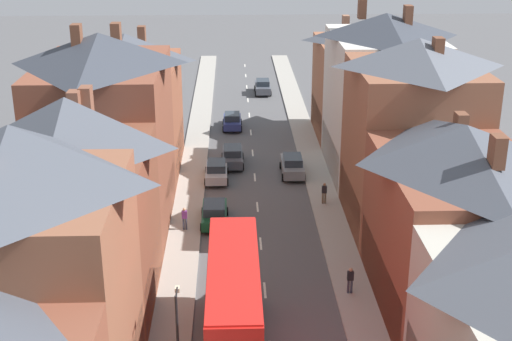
# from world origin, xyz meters

# --- Properties ---
(pavement_left) EXTENTS (2.20, 104.00, 0.14)m
(pavement_left) POSITION_xyz_m (-5.10, 38.00, 0.07)
(pavement_left) COLOR #A8A399
(pavement_left) RESTS_ON ground
(pavement_right) EXTENTS (2.20, 104.00, 0.14)m
(pavement_right) POSITION_xyz_m (5.10, 38.00, 0.07)
(pavement_right) COLOR #A8A399
(pavement_right) RESTS_ON ground
(centre_line_dashes) EXTENTS (0.14, 97.80, 0.01)m
(centre_line_dashes) POSITION_xyz_m (0.00, 36.00, 0.01)
(centre_line_dashes) COLOR silver
(centre_line_dashes) RESTS_ON ground
(terrace_row_left) EXTENTS (8.00, 61.45, 13.97)m
(terrace_row_left) POSITION_xyz_m (-10.19, 19.56, 5.99)
(terrace_row_left) COLOR #ADB2B7
(terrace_row_left) RESTS_ON ground
(terrace_row_right) EXTENTS (8.00, 69.44, 13.77)m
(terrace_row_right) POSITION_xyz_m (10.18, 23.01, 5.80)
(terrace_row_right) COLOR #935138
(terrace_row_right) RESTS_ON ground
(double_decker_bus_lead) EXTENTS (2.74, 10.80, 5.30)m
(double_decker_bus_lead) POSITION_xyz_m (-1.81, 17.49, 2.82)
(double_decker_bus_lead) COLOR red
(double_decker_bus_lead) RESTS_ON ground
(car_near_blue) EXTENTS (1.90, 4.39, 1.67)m
(car_near_blue) POSITION_xyz_m (-1.80, 44.94, 0.84)
(car_near_blue) COLOR #4C515B
(car_near_blue) RESTS_ON ground
(car_parked_left_a) EXTENTS (1.90, 4.42, 1.69)m
(car_parked_left_a) POSITION_xyz_m (3.10, 42.44, 0.85)
(car_parked_left_a) COLOR gray
(car_parked_left_a) RESTS_ON ground
(car_parked_right_a) EXTENTS (1.90, 4.30, 1.67)m
(car_parked_right_a) POSITION_xyz_m (1.80, 68.90, 0.84)
(car_parked_right_a) COLOR #4C515B
(car_parked_right_a) RESTS_ON ground
(car_mid_black) EXTENTS (1.90, 3.98, 1.60)m
(car_mid_black) POSITION_xyz_m (-1.80, 55.31, 0.81)
(car_mid_black) COLOR navy
(car_mid_black) RESTS_ON ground
(car_parked_left_b) EXTENTS (1.90, 4.29, 1.60)m
(car_parked_left_b) POSITION_xyz_m (-3.10, 33.22, 0.81)
(car_parked_left_b) COLOR #144728
(car_parked_left_b) RESTS_ON ground
(car_mid_white) EXTENTS (1.90, 4.32, 1.60)m
(car_mid_white) POSITION_xyz_m (-3.10, 41.53, 0.81)
(car_mid_white) COLOR #B7BABF
(car_mid_white) RESTS_ON ground
(pedestrian_mid_right) EXTENTS (0.36, 0.22, 1.61)m
(pedestrian_mid_right) POSITION_xyz_m (4.83, 23.31, 1.03)
(pedestrian_mid_right) COLOR #3D4256
(pedestrian_mid_right) RESTS_ON pavement_right
(pedestrian_far_left) EXTENTS (0.36, 0.22, 1.61)m
(pedestrian_far_left) POSITION_xyz_m (-5.10, 32.05, 1.03)
(pedestrian_far_left) COLOR #3D4256
(pedestrian_far_left) RESTS_ON pavement_left
(pedestrian_far_right) EXTENTS (0.36, 0.22, 1.61)m
(pedestrian_far_right) POSITION_xyz_m (4.94, 36.18, 1.03)
(pedestrian_far_right) COLOR brown
(pedestrian_far_right) RESTS_ON pavement_right
(street_lamp) EXTENTS (0.20, 1.12, 5.50)m
(street_lamp) POSITION_xyz_m (-4.25, 14.40, 3.24)
(street_lamp) COLOR black
(street_lamp) RESTS_ON ground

